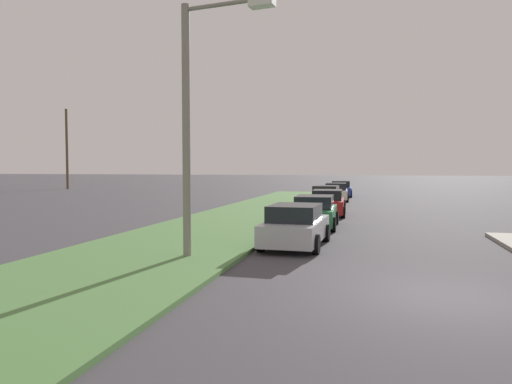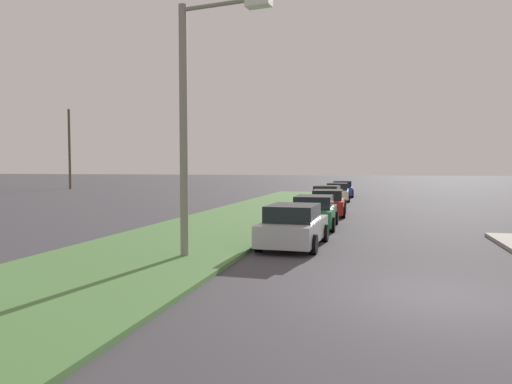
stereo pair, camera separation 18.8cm
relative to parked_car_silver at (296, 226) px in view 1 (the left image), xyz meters
name	(u,v)px [view 1 (the left image)]	position (x,y,z in m)	size (l,w,h in m)	color
ground	(446,298)	(-5.69, -4.10, -0.72)	(300.00, 300.00, 0.00)	#423F44
grass_median	(219,226)	(4.31, 4.18, -0.66)	(60.00, 6.00, 0.12)	#517F42
parked_car_silver	(296,226)	(0.00, 0.00, 0.00)	(4.36, 2.13, 1.47)	#B2B5BA
parked_car_green	(315,212)	(5.29, -0.06, 0.00)	(4.34, 2.11, 1.47)	#1E6B38
parked_car_red	(328,203)	(10.94, -0.14, 0.00)	(4.37, 2.16, 1.47)	red
parked_car_yellow	(326,196)	(16.95, 0.49, 0.00)	(4.36, 2.14, 1.47)	gold
parked_car_white	(336,192)	(22.63, 0.23, 0.00)	(4.40, 2.21, 1.47)	silver
parked_car_blue	(341,189)	(28.43, 0.18, 0.00)	(4.38, 2.18, 1.47)	#23389E
streetlight	(197,111)	(-3.10, 2.45, 3.67)	(0.70, 2.87, 7.50)	gray
distant_utility_pole	(67,149)	(36.10, 34.58, 4.28)	(0.30, 0.30, 10.00)	brown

